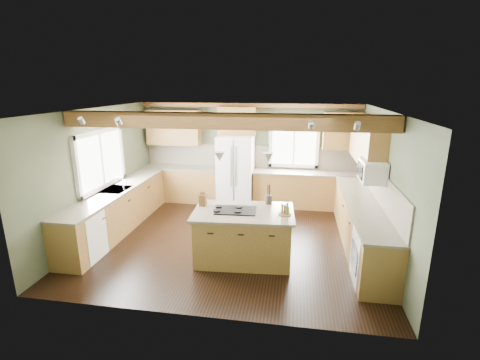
# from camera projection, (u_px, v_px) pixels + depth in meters

# --- Properties ---
(floor) EXTENTS (5.60, 5.60, 0.00)m
(floor) POSITION_uv_depth(u_px,v_px,m) (232.00, 239.00, 7.11)
(floor) COLOR black
(floor) RESTS_ON ground
(ceiling) EXTENTS (5.60, 5.60, 0.00)m
(ceiling) POSITION_uv_depth(u_px,v_px,m) (232.00, 109.00, 6.41)
(ceiling) COLOR silver
(ceiling) RESTS_ON wall_back
(wall_back) EXTENTS (5.60, 0.00, 5.60)m
(wall_back) POSITION_uv_depth(u_px,v_px,m) (249.00, 153.00, 9.14)
(wall_back) COLOR #3C4531
(wall_back) RESTS_ON ground
(wall_left) EXTENTS (0.00, 5.00, 5.00)m
(wall_left) POSITION_uv_depth(u_px,v_px,m) (99.00, 172.00, 7.20)
(wall_left) COLOR #3C4531
(wall_left) RESTS_ON ground
(wall_right) EXTENTS (0.00, 5.00, 5.00)m
(wall_right) POSITION_uv_depth(u_px,v_px,m) (383.00, 184.00, 6.33)
(wall_right) COLOR #3C4531
(wall_right) RESTS_ON ground
(ceiling_beam) EXTENTS (5.55, 0.26, 0.26)m
(ceiling_beam) POSITION_uv_depth(u_px,v_px,m) (223.00, 121.00, 5.69)
(ceiling_beam) COLOR #4F3316
(ceiling_beam) RESTS_ON ceiling
(soffit_trim) EXTENTS (5.55, 0.20, 0.10)m
(soffit_trim) POSITION_uv_depth(u_px,v_px,m) (249.00, 105.00, 8.71)
(soffit_trim) COLOR #4F3316
(soffit_trim) RESTS_ON ceiling
(backsplash_back) EXTENTS (5.58, 0.03, 0.58)m
(backsplash_back) POSITION_uv_depth(u_px,v_px,m) (249.00, 156.00, 9.15)
(backsplash_back) COLOR brown
(backsplash_back) RESTS_ON wall_back
(backsplash_right) EXTENTS (0.03, 3.70, 0.58)m
(backsplash_right) POSITION_uv_depth(u_px,v_px,m) (381.00, 188.00, 6.40)
(backsplash_right) COLOR brown
(backsplash_right) RESTS_ON wall_right
(base_cab_back_left) EXTENTS (2.02, 0.60, 0.88)m
(base_cab_back_left) POSITION_uv_depth(u_px,v_px,m) (182.00, 184.00, 9.36)
(base_cab_back_left) COLOR brown
(base_cab_back_left) RESTS_ON floor
(counter_back_left) EXTENTS (2.06, 0.64, 0.04)m
(counter_back_left) POSITION_uv_depth(u_px,v_px,m) (181.00, 168.00, 9.24)
(counter_back_left) COLOR #463E33
(counter_back_left) RESTS_ON base_cab_back_left
(base_cab_back_right) EXTENTS (2.62, 0.60, 0.88)m
(base_cab_back_right) POSITION_uv_depth(u_px,v_px,m) (305.00, 190.00, 8.85)
(base_cab_back_right) COLOR brown
(base_cab_back_right) RESTS_ON floor
(counter_back_right) EXTENTS (2.66, 0.64, 0.04)m
(counter_back_right) POSITION_uv_depth(u_px,v_px,m) (306.00, 173.00, 8.73)
(counter_back_right) COLOR #463E33
(counter_back_right) RESTS_ON base_cab_back_right
(base_cab_left) EXTENTS (0.60, 3.70, 0.88)m
(base_cab_left) POSITION_uv_depth(u_px,v_px,m) (118.00, 211.00, 7.43)
(base_cab_left) COLOR brown
(base_cab_left) RESTS_ON floor
(counter_left) EXTENTS (0.64, 3.74, 0.04)m
(counter_left) POSITION_uv_depth(u_px,v_px,m) (116.00, 190.00, 7.31)
(counter_left) COLOR #463E33
(counter_left) RESTS_ON base_cab_left
(base_cab_right) EXTENTS (0.60, 3.70, 0.88)m
(base_cab_right) POSITION_uv_depth(u_px,v_px,m) (361.00, 225.00, 6.65)
(base_cab_right) COLOR brown
(base_cab_right) RESTS_ON floor
(counter_right) EXTENTS (0.64, 3.74, 0.04)m
(counter_right) POSITION_uv_depth(u_px,v_px,m) (363.00, 203.00, 6.53)
(counter_right) COLOR #463E33
(counter_right) RESTS_ON base_cab_right
(upper_cab_back_left) EXTENTS (1.40, 0.35, 0.90)m
(upper_cab_back_left) POSITION_uv_depth(u_px,v_px,m) (174.00, 128.00, 9.11)
(upper_cab_back_left) COLOR brown
(upper_cab_back_left) RESTS_ON wall_back
(upper_cab_over_fridge) EXTENTS (0.96, 0.35, 0.70)m
(upper_cab_over_fridge) POSITION_uv_depth(u_px,v_px,m) (237.00, 121.00, 8.79)
(upper_cab_over_fridge) COLOR brown
(upper_cab_over_fridge) RESTS_ON wall_back
(upper_cab_right) EXTENTS (0.35, 2.20, 0.90)m
(upper_cab_right) POSITION_uv_depth(u_px,v_px,m) (367.00, 140.00, 7.04)
(upper_cab_right) COLOR brown
(upper_cab_right) RESTS_ON wall_right
(upper_cab_back_corner) EXTENTS (0.90, 0.35, 0.90)m
(upper_cab_back_corner) POSITION_uv_depth(u_px,v_px,m) (342.00, 131.00, 8.44)
(upper_cab_back_corner) COLOR brown
(upper_cab_back_corner) RESTS_ON wall_back
(window_left) EXTENTS (0.04, 1.60, 1.05)m
(window_left) POSITION_uv_depth(u_px,v_px,m) (100.00, 159.00, 7.18)
(window_left) COLOR white
(window_left) RESTS_ON wall_left
(window_back) EXTENTS (1.10, 0.04, 1.00)m
(window_back) POSITION_uv_depth(u_px,v_px,m) (294.00, 145.00, 8.88)
(window_back) COLOR white
(window_back) RESTS_ON wall_back
(sink) EXTENTS (0.50, 0.65, 0.03)m
(sink) POSITION_uv_depth(u_px,v_px,m) (116.00, 190.00, 7.31)
(sink) COLOR #262628
(sink) RESTS_ON counter_left
(faucet) EXTENTS (0.02, 0.02, 0.28)m
(faucet) POSITION_uv_depth(u_px,v_px,m) (123.00, 184.00, 7.24)
(faucet) COLOR #B2B2B7
(faucet) RESTS_ON sink
(dishwasher) EXTENTS (0.60, 0.60, 0.84)m
(dishwasher) POSITION_uv_depth(u_px,v_px,m) (82.00, 236.00, 6.19)
(dishwasher) COLOR white
(dishwasher) RESTS_ON floor
(oven) EXTENTS (0.60, 0.72, 0.84)m
(oven) POSITION_uv_depth(u_px,v_px,m) (374.00, 258.00, 5.42)
(oven) COLOR white
(oven) RESTS_ON floor
(microwave) EXTENTS (0.40, 0.70, 0.38)m
(microwave) POSITION_uv_depth(u_px,v_px,m) (372.00, 171.00, 6.25)
(microwave) COLOR white
(microwave) RESTS_ON wall_right
(pendant_left) EXTENTS (0.18, 0.18, 0.16)m
(pendant_left) POSITION_uv_depth(u_px,v_px,m) (219.00, 157.00, 5.83)
(pendant_left) COLOR #B2B2B7
(pendant_left) RESTS_ON ceiling
(pendant_right) EXTENTS (0.18, 0.18, 0.16)m
(pendant_right) POSITION_uv_depth(u_px,v_px,m) (268.00, 157.00, 5.75)
(pendant_right) COLOR #B2B2B7
(pendant_right) RESTS_ON ceiling
(refrigerator) EXTENTS (0.90, 0.74, 1.80)m
(refrigerator) POSITION_uv_depth(u_px,v_px,m) (236.00, 171.00, 8.93)
(refrigerator) COLOR white
(refrigerator) RESTS_ON floor
(island) EXTENTS (1.70, 1.11, 0.88)m
(island) POSITION_uv_depth(u_px,v_px,m) (243.00, 236.00, 6.18)
(island) COLOR brown
(island) RESTS_ON floor
(island_top) EXTENTS (1.81, 1.22, 0.04)m
(island_top) POSITION_uv_depth(u_px,v_px,m) (243.00, 212.00, 6.05)
(island_top) COLOR #463E33
(island_top) RESTS_ON island
(cooktop) EXTENTS (0.74, 0.52, 0.02)m
(cooktop) POSITION_uv_depth(u_px,v_px,m) (236.00, 210.00, 6.06)
(cooktop) COLOR black
(cooktop) RESTS_ON island_top
(knife_block) EXTENTS (0.14, 0.11, 0.21)m
(knife_block) POSITION_uv_depth(u_px,v_px,m) (203.00, 200.00, 6.28)
(knife_block) COLOR brown
(knife_block) RESTS_ON island_top
(utensil_crock) EXTENTS (0.15, 0.15, 0.17)m
(utensil_crock) POSITION_uv_depth(u_px,v_px,m) (269.00, 199.00, 6.39)
(utensil_crock) COLOR #3F3732
(utensil_crock) RESTS_ON island_top
(bottle_tray) EXTENTS (0.28, 0.28, 0.21)m
(bottle_tray) POSITION_uv_depth(u_px,v_px,m) (285.00, 209.00, 5.85)
(bottle_tray) COLOR brown
(bottle_tray) RESTS_ON island_top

